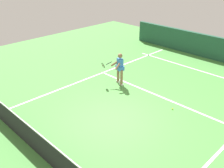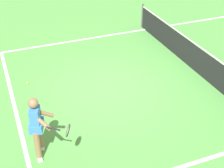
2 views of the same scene
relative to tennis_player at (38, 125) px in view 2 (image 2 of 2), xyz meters
name	(u,v)px [view 2 (image 2 of 2)]	position (x,y,z in m)	size (l,w,h in m)	color
ground_plane	(108,88)	(-2.07, 2.43, -0.85)	(23.93, 23.93, 0.00)	#4C9342
service_line_marking	(15,108)	(-2.07, -0.35, -0.84)	(7.22, 0.10, 0.01)	white
sideline_left_marking	(75,41)	(-5.68, 2.43, -0.84)	(0.10, 16.41, 0.01)	white
court_net	(195,57)	(-2.07, 5.46, -0.38)	(7.90, 0.08, 1.00)	#4C4C51
tennis_player	(38,125)	(0.00, 0.00, 0.00)	(0.98, 0.87, 1.55)	#8C6647
tennis_ball_near	(27,83)	(-3.19, 0.19, -0.81)	(0.07, 0.07, 0.07)	#D1E533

